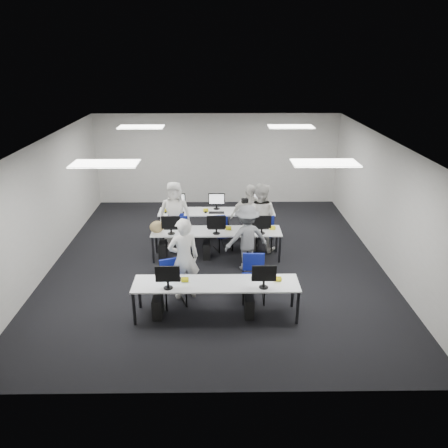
{
  "coord_description": "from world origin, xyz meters",
  "views": [
    {
      "loc": [
        0.06,
        -9.76,
        4.92
      ],
      "look_at": [
        0.18,
        -0.03,
        1.0
      ],
      "focal_mm": 35.0,
      "sensor_mm": 36.0,
      "label": 1
    }
  ],
  "objects_px": {
    "desk_mid": "(216,233)",
    "photographer": "(247,238)",
    "student_1": "(260,217)",
    "student_3": "(249,216)",
    "chair_0": "(173,291)",
    "chair_7": "(256,233)",
    "chair_4": "(265,239)",
    "student_2": "(175,214)",
    "chair_5": "(179,235)",
    "chair_3": "(223,240)",
    "chair_6": "(216,235)",
    "student_0": "(184,259)",
    "chair_2": "(174,238)",
    "chair_1": "(253,286)",
    "desk_front": "(216,285)"
  },
  "relations": [
    {
      "from": "chair_2",
      "to": "student_1",
      "type": "relative_size",
      "value": 0.52
    },
    {
      "from": "student_2",
      "to": "chair_5",
      "type": "bearing_deg",
      "value": -27.52
    },
    {
      "from": "desk_mid",
      "to": "student_1",
      "type": "bearing_deg",
      "value": 23.86
    },
    {
      "from": "chair_0",
      "to": "chair_3",
      "type": "distance_m",
      "value": 2.84
    },
    {
      "from": "desk_mid",
      "to": "chair_5",
      "type": "height_order",
      "value": "chair_5"
    },
    {
      "from": "chair_6",
      "to": "photographer",
      "type": "distance_m",
      "value": 1.63
    },
    {
      "from": "chair_0",
      "to": "chair_7",
      "type": "xyz_separation_m",
      "value": [
        1.97,
        3.08,
        -0.03
      ]
    },
    {
      "from": "desk_front",
      "to": "student_2",
      "type": "relative_size",
      "value": 1.85
    },
    {
      "from": "chair_0",
      "to": "chair_6",
      "type": "relative_size",
      "value": 1.01
    },
    {
      "from": "desk_mid",
      "to": "chair_7",
      "type": "bearing_deg",
      "value": 41.09
    },
    {
      "from": "chair_2",
      "to": "chair_5",
      "type": "distance_m",
      "value": 0.27
    },
    {
      "from": "photographer",
      "to": "student_1",
      "type": "bearing_deg",
      "value": -126.03
    },
    {
      "from": "student_1",
      "to": "photographer",
      "type": "relative_size",
      "value": 1.11
    },
    {
      "from": "chair_4",
      "to": "desk_mid",
      "type": "bearing_deg",
      "value": -146.38
    },
    {
      "from": "chair_1",
      "to": "student_2",
      "type": "height_order",
      "value": "student_2"
    },
    {
      "from": "chair_1",
      "to": "student_3",
      "type": "relative_size",
      "value": 0.57
    },
    {
      "from": "desk_mid",
      "to": "photographer",
      "type": "relative_size",
      "value": 1.98
    },
    {
      "from": "chair_4",
      "to": "student_1",
      "type": "relative_size",
      "value": 0.49
    },
    {
      "from": "desk_front",
      "to": "photographer",
      "type": "relative_size",
      "value": 1.98
    },
    {
      "from": "student_0",
      "to": "student_2",
      "type": "relative_size",
      "value": 1.03
    },
    {
      "from": "chair_6",
      "to": "chair_7",
      "type": "height_order",
      "value": "chair_6"
    },
    {
      "from": "chair_7",
      "to": "student_0",
      "type": "distance_m",
      "value": 3.38
    },
    {
      "from": "student_3",
      "to": "chair_5",
      "type": "bearing_deg",
      "value": 164.05
    },
    {
      "from": "student_2",
      "to": "chair_0",
      "type": "bearing_deg",
      "value": -84.52
    },
    {
      "from": "chair_5",
      "to": "student_1",
      "type": "xyz_separation_m",
      "value": [
        2.12,
        -0.31,
        0.62
      ]
    },
    {
      "from": "chair_6",
      "to": "student_0",
      "type": "bearing_deg",
      "value": -114.41
    },
    {
      "from": "desk_front",
      "to": "chair_1",
      "type": "xyz_separation_m",
      "value": [
        0.78,
        0.6,
        -0.38
      ]
    },
    {
      "from": "chair_1",
      "to": "student_0",
      "type": "relative_size",
      "value": 0.54
    },
    {
      "from": "desk_mid",
      "to": "student_3",
      "type": "distance_m",
      "value": 1.12
    },
    {
      "from": "chair_1",
      "to": "chair_7",
      "type": "relative_size",
      "value": 1.13
    },
    {
      "from": "chair_4",
      "to": "student_2",
      "type": "xyz_separation_m",
      "value": [
        -2.37,
        0.37,
        0.59
      ]
    },
    {
      "from": "student_1",
      "to": "student_3",
      "type": "height_order",
      "value": "student_1"
    },
    {
      "from": "chair_2",
      "to": "chair_4",
      "type": "bearing_deg",
      "value": 15.0
    },
    {
      "from": "chair_4",
      "to": "student_2",
      "type": "relative_size",
      "value": 0.51
    },
    {
      "from": "chair_7",
      "to": "student_3",
      "type": "bearing_deg",
      "value": -140.22
    },
    {
      "from": "student_1",
      "to": "chair_5",
      "type": "bearing_deg",
      "value": 11.42
    },
    {
      "from": "chair_4",
      "to": "student_1",
      "type": "distance_m",
      "value": 0.64
    },
    {
      "from": "chair_1",
      "to": "chair_6",
      "type": "relative_size",
      "value": 1.05
    },
    {
      "from": "chair_6",
      "to": "student_3",
      "type": "distance_m",
      "value": 1.04
    },
    {
      "from": "chair_6",
      "to": "photographer",
      "type": "height_order",
      "value": "photographer"
    },
    {
      "from": "desk_mid",
      "to": "chair_1",
      "type": "height_order",
      "value": "chair_1"
    },
    {
      "from": "chair_4",
      "to": "chair_1",
      "type": "bearing_deg",
      "value": -88.61
    },
    {
      "from": "chair_1",
      "to": "desk_front",
      "type": "bearing_deg",
      "value": -140.29
    },
    {
      "from": "chair_7",
      "to": "student_3",
      "type": "relative_size",
      "value": 0.5
    },
    {
      "from": "student_0",
      "to": "student_2",
      "type": "bearing_deg",
      "value": -98.82
    },
    {
      "from": "student_2",
      "to": "chair_7",
      "type": "bearing_deg",
      "value": 3.59
    },
    {
      "from": "student_3",
      "to": "desk_mid",
      "type": "bearing_deg",
      "value": -153.35
    },
    {
      "from": "chair_4",
      "to": "chair_5",
      "type": "bearing_deg",
      "value": -175.25
    },
    {
      "from": "chair_3",
      "to": "student_3",
      "type": "xyz_separation_m",
      "value": [
        0.68,
        0.2,
        0.59
      ]
    },
    {
      "from": "chair_3",
      "to": "chair_6",
      "type": "distance_m",
      "value": 0.3
    }
  ]
}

